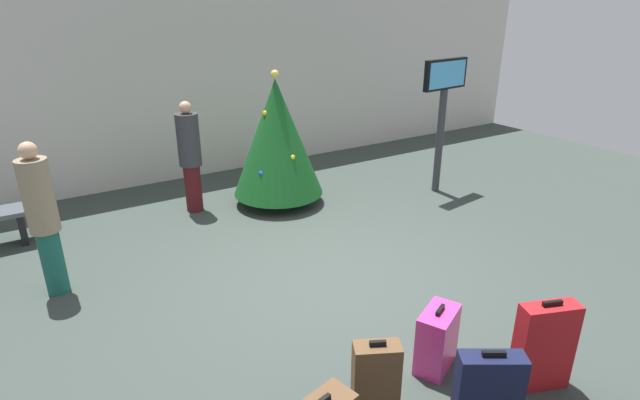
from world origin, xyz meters
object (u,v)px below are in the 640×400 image
object	(u,v)px
suitcase_2	(544,346)
traveller_1	(190,155)
suitcase_1	(487,400)
suitcase_6	(376,381)
holiday_tree	(277,138)
suitcase_5	(437,339)
flight_info_kiosk	(443,101)
traveller_0	(43,216)

from	to	relation	value
suitcase_2	traveller_1	bearing A→B (deg)	102.74
suitcase_1	suitcase_6	world-z (taller)	suitcase_1
traveller_1	suitcase_1	world-z (taller)	traveller_1
holiday_tree	suitcase_5	bearing A→B (deg)	-98.59
flight_info_kiosk	traveller_0	xyz separation A→B (m)	(-5.76, -0.11, -0.62)
holiday_tree	suitcase_2	size ratio (longest dim) A/B	2.54
holiday_tree	suitcase_5	distance (m)	4.22
holiday_tree	suitcase_2	distance (m)	4.76
traveller_1	suitcase_5	world-z (taller)	traveller_1
traveller_0	suitcase_1	size ratio (longest dim) A/B	2.15
traveller_1	suitcase_2	world-z (taller)	traveller_1
holiday_tree	suitcase_1	xyz separation A→B (m)	(-0.90, -4.85, -0.68)
traveller_1	suitcase_2	distance (m)	5.28
traveller_0	suitcase_6	world-z (taller)	traveller_0
traveller_0	suitcase_5	bearing A→B (deg)	-49.40
flight_info_kiosk	suitcase_2	size ratio (longest dim) A/B	2.66
suitcase_1	suitcase_2	world-z (taller)	suitcase_2
suitcase_2	suitcase_5	world-z (taller)	suitcase_2
traveller_1	suitcase_6	distance (m)	4.71
holiday_tree	suitcase_1	distance (m)	4.98
flight_info_kiosk	suitcase_2	distance (m)	4.72
holiday_tree	suitcase_2	xyz separation A→B (m)	(-0.07, -4.71, -0.67)
suitcase_2	traveller_0	bearing A→B (deg)	130.80
traveller_0	suitcase_2	distance (m)	4.91
holiday_tree	suitcase_5	size ratio (longest dim) A/B	3.47
holiday_tree	flight_info_kiosk	size ratio (longest dim) A/B	0.95
flight_info_kiosk	traveller_1	world-z (taller)	flight_info_kiosk
holiday_tree	suitcase_6	xyz separation A→B (m)	(-1.41, -4.26, -0.73)
suitcase_2	suitcase_6	distance (m)	1.42
suitcase_5	suitcase_6	world-z (taller)	suitcase_6
traveller_0	suitcase_6	distance (m)	3.77
traveller_0	suitcase_6	xyz separation A→B (m)	(1.85, -3.24, -0.57)
holiday_tree	traveller_0	distance (m)	3.42
flight_info_kiosk	suitcase_1	xyz separation A→B (m)	(-3.40, -3.94, -1.14)
traveller_0	traveller_1	xyz separation A→B (m)	(2.03, 1.43, -0.02)
suitcase_1	suitcase_2	bearing A→B (deg)	9.50
holiday_tree	traveller_1	distance (m)	1.31
flight_info_kiosk	suitcase_2	bearing A→B (deg)	-124.02
traveller_0	suitcase_2	size ratio (longest dim) A/B	2.08
suitcase_2	suitcase_5	distance (m)	0.84
traveller_0	traveller_1	size ratio (longest dim) A/B	1.02
flight_info_kiosk	suitcase_6	size ratio (longest dim) A/B	3.13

